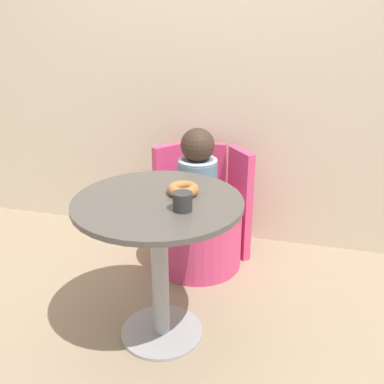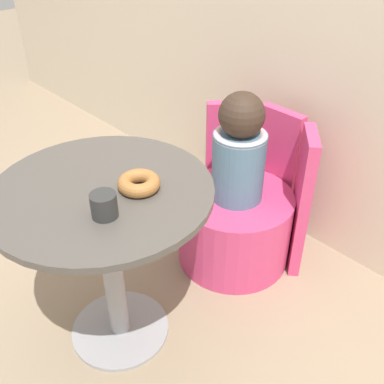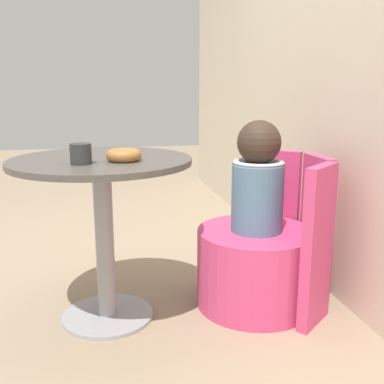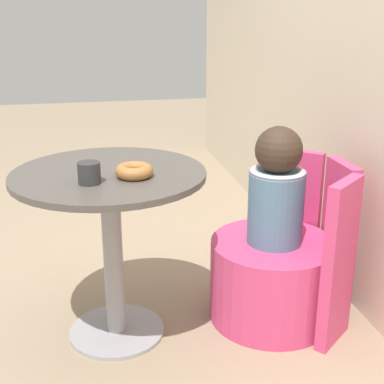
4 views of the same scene
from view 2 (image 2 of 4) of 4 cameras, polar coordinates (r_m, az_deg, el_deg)
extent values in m
plane|color=gray|center=(2.03, -8.88, -16.66)|extent=(12.00, 12.00, 0.00)
cylinder|color=#99999E|center=(2.02, -9.05, -16.74)|extent=(0.41, 0.41, 0.02)
cylinder|color=#99999E|center=(1.76, -10.08, -9.52)|extent=(0.08, 0.08, 0.69)
cylinder|color=#4C4742|center=(1.54, -11.40, 0.07)|extent=(0.76, 0.76, 0.02)
cylinder|color=#D13D70|center=(2.21, 5.37, -4.42)|extent=(0.55, 0.55, 0.37)
cube|color=#D13D70|center=(2.31, 10.58, 2.12)|extent=(0.23, 0.05, 0.71)
cube|color=#D13D70|center=(2.13, 13.67, -1.36)|extent=(0.19, 0.21, 0.71)
cube|color=#D13D70|center=(2.36, 4.59, 3.36)|extent=(0.19, 0.21, 0.71)
cylinder|color=slate|center=(2.01, 5.89, 3.25)|extent=(0.24, 0.24, 0.32)
torus|color=beige|center=(1.94, 6.16, 7.05)|extent=(0.24, 0.24, 0.04)
sphere|color=#38281E|center=(1.90, 6.34, 9.70)|extent=(0.20, 0.20, 0.20)
torus|color=#9E6633|center=(1.49, -6.75, 1.13)|extent=(0.14, 0.14, 0.05)
cylinder|color=#2D2D2D|center=(1.38, -11.12, -1.66)|extent=(0.08, 0.08, 0.08)
camera|label=1|loc=(1.20, -103.59, -12.02)|focal=42.00mm
camera|label=3|loc=(1.14, 78.86, -27.97)|focal=42.00mm
camera|label=4|loc=(1.07, 95.62, -19.16)|focal=50.00mm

